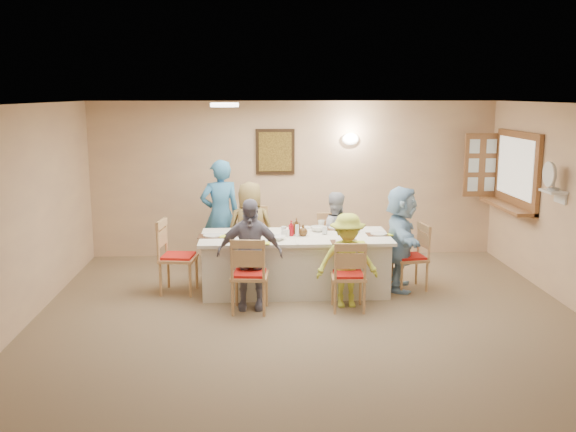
{
  "coord_description": "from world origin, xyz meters",
  "views": [
    {
      "loc": [
        -0.62,
        -6.75,
        2.62
      ],
      "look_at": [
        -0.2,
        1.4,
        1.05
      ],
      "focal_mm": 40.0,
      "sensor_mm": 36.0,
      "label": 1
    }
  ],
  "objects_px": {
    "diner_right_end": "(401,238)",
    "condiment_ketchup": "(291,228)",
    "chair_front_left": "(250,274)",
    "dining_table": "(295,263)",
    "serving_hatch": "(517,171)",
    "chair_right_end": "(410,257)",
    "chair_back_left": "(251,241)",
    "diner_back_left": "(250,230)",
    "diner_front_right": "(347,260)",
    "diner_back_right": "(334,234)",
    "diner_front_left": "(250,254)",
    "chair_back_right": "(333,244)",
    "chair_left_end": "(178,256)",
    "desk_fan": "(552,180)",
    "caregiver": "(220,215)",
    "chair_front_right": "(348,275)"
  },
  "relations": [
    {
      "from": "dining_table",
      "to": "chair_left_end",
      "type": "relative_size",
      "value": 2.53
    },
    {
      "from": "desk_fan",
      "to": "diner_front_right",
      "type": "distance_m",
      "value": 2.78
    },
    {
      "from": "dining_table",
      "to": "diner_front_right",
      "type": "xyz_separation_m",
      "value": [
        0.6,
        -0.68,
        0.21
      ]
    },
    {
      "from": "chair_right_end",
      "to": "diner_back_left",
      "type": "distance_m",
      "value": 2.27
    },
    {
      "from": "dining_table",
      "to": "chair_front_right",
      "type": "relative_size",
      "value": 2.83
    },
    {
      "from": "chair_back_left",
      "to": "diner_back_left",
      "type": "bearing_deg",
      "value": -78.05
    },
    {
      "from": "chair_front_left",
      "to": "diner_back_left",
      "type": "xyz_separation_m",
      "value": [
        0.0,
        1.48,
        0.22
      ]
    },
    {
      "from": "diner_front_left",
      "to": "chair_front_left",
      "type": "bearing_deg",
      "value": -87.59
    },
    {
      "from": "chair_back_left",
      "to": "chair_front_left",
      "type": "distance_m",
      "value": 1.6
    },
    {
      "from": "chair_back_left",
      "to": "diner_front_right",
      "type": "height_order",
      "value": "diner_front_right"
    },
    {
      "from": "chair_back_left",
      "to": "chair_left_end",
      "type": "distance_m",
      "value": 1.24
    },
    {
      "from": "chair_right_end",
      "to": "condiment_ketchup",
      "type": "distance_m",
      "value": 1.66
    },
    {
      "from": "diner_right_end",
      "to": "dining_table",
      "type": "bearing_deg",
      "value": 99.38
    },
    {
      "from": "serving_hatch",
      "to": "desk_fan",
      "type": "bearing_deg",
      "value": -94.66
    },
    {
      "from": "chair_front_right",
      "to": "caregiver",
      "type": "relative_size",
      "value": 0.53
    },
    {
      "from": "diner_back_left",
      "to": "diner_right_end",
      "type": "distance_m",
      "value": 2.13
    },
    {
      "from": "serving_hatch",
      "to": "chair_front_left",
      "type": "bearing_deg",
      "value": -156.92
    },
    {
      "from": "diner_front_right",
      "to": "diner_back_right",
      "type": "bearing_deg",
      "value": 88.72
    },
    {
      "from": "diner_right_end",
      "to": "condiment_ketchup",
      "type": "relative_size",
      "value": 6.85
    },
    {
      "from": "condiment_ketchup",
      "to": "chair_front_left",
      "type": "bearing_deg",
      "value": -124.89
    },
    {
      "from": "diner_right_end",
      "to": "chair_back_left",
      "type": "bearing_deg",
      "value": 77.78
    },
    {
      "from": "chair_back_right",
      "to": "condiment_ketchup",
      "type": "bearing_deg",
      "value": -136.3
    },
    {
      "from": "diner_front_left",
      "to": "diner_front_right",
      "type": "bearing_deg",
      "value": 2.41
    },
    {
      "from": "desk_fan",
      "to": "caregiver",
      "type": "xyz_separation_m",
      "value": [
        -4.25,
        1.64,
        -0.72
      ]
    },
    {
      "from": "chair_right_end",
      "to": "diner_front_right",
      "type": "distance_m",
      "value": 1.18
    },
    {
      "from": "chair_right_end",
      "to": "caregiver",
      "type": "xyz_separation_m",
      "value": [
        -2.6,
        1.15,
        0.38
      ]
    },
    {
      "from": "diner_back_right",
      "to": "chair_right_end",
      "type": "bearing_deg",
      "value": 142.88
    },
    {
      "from": "chair_back_left",
      "to": "diner_back_right",
      "type": "bearing_deg",
      "value": 6.24
    },
    {
      "from": "diner_back_right",
      "to": "condiment_ketchup",
      "type": "height_order",
      "value": "diner_back_right"
    },
    {
      "from": "chair_left_end",
      "to": "diner_front_left",
      "type": "xyz_separation_m",
      "value": [
        0.95,
        -0.68,
        0.19
      ]
    },
    {
      "from": "diner_back_left",
      "to": "diner_front_right",
      "type": "relative_size",
      "value": 1.18
    },
    {
      "from": "chair_back_right",
      "to": "chair_right_end",
      "type": "height_order",
      "value": "chair_right_end"
    },
    {
      "from": "chair_back_right",
      "to": "diner_front_left",
      "type": "relative_size",
      "value": 0.65
    },
    {
      "from": "chair_back_right",
      "to": "caregiver",
      "type": "height_order",
      "value": "caregiver"
    },
    {
      "from": "chair_front_left",
      "to": "diner_right_end",
      "type": "bearing_deg",
      "value": -152.8
    },
    {
      "from": "dining_table",
      "to": "serving_hatch",
      "type": "bearing_deg",
      "value": 14.65
    },
    {
      "from": "chair_back_left",
      "to": "chair_right_end",
      "type": "xyz_separation_m",
      "value": [
        2.15,
        -0.8,
        -0.05
      ]
    },
    {
      "from": "chair_right_end",
      "to": "chair_back_left",
      "type": "bearing_deg",
      "value": -119.34
    },
    {
      "from": "diner_front_right",
      "to": "diner_right_end",
      "type": "height_order",
      "value": "diner_right_end"
    },
    {
      "from": "chair_back_right",
      "to": "diner_back_right",
      "type": "xyz_separation_m",
      "value": [
        0.0,
        -0.12,
        0.17
      ]
    },
    {
      "from": "diner_back_left",
      "to": "diner_right_end",
      "type": "xyz_separation_m",
      "value": [
        2.02,
        -0.68,
        0.01
      ]
    },
    {
      "from": "chair_front_right",
      "to": "diner_back_right",
      "type": "bearing_deg",
      "value": -87.95
    },
    {
      "from": "chair_back_left",
      "to": "chair_right_end",
      "type": "height_order",
      "value": "chair_back_left"
    },
    {
      "from": "diner_back_left",
      "to": "dining_table",
      "type": "bearing_deg",
      "value": 122.35
    },
    {
      "from": "serving_hatch",
      "to": "caregiver",
      "type": "relative_size",
      "value": 0.9
    },
    {
      "from": "chair_front_left",
      "to": "condiment_ketchup",
      "type": "height_order",
      "value": "condiment_ketchup"
    },
    {
      "from": "serving_hatch",
      "to": "diner_front_left",
      "type": "relative_size",
      "value": 1.09
    },
    {
      "from": "serving_hatch",
      "to": "desk_fan",
      "type": "height_order",
      "value": "serving_hatch"
    },
    {
      "from": "chair_front_left",
      "to": "diner_front_left",
      "type": "bearing_deg",
      "value": -84.41
    },
    {
      "from": "chair_back_right",
      "to": "chair_left_end",
      "type": "relative_size",
      "value": 0.9
    }
  ]
}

